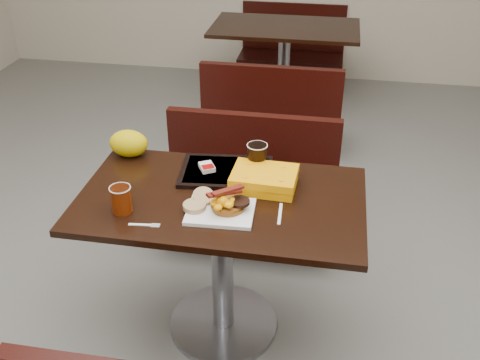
% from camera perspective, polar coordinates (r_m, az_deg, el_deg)
% --- Properties ---
extents(floor, '(6.00, 7.00, 0.01)m').
position_cam_1_polar(floor, '(2.81, -1.69, -14.71)').
color(floor, slate).
rests_on(floor, ground).
extents(table_near, '(1.20, 0.70, 0.75)m').
position_cam_1_polar(table_near, '(2.55, -1.82, -8.84)').
color(table_near, black).
rests_on(table_near, floor).
extents(bench_near_n, '(1.00, 0.46, 0.72)m').
position_cam_1_polar(bench_near_n, '(3.12, 0.76, -0.86)').
color(bench_near_n, black).
rests_on(bench_near_n, floor).
extents(table_far, '(1.20, 0.70, 0.75)m').
position_cam_1_polar(table_far, '(4.81, 4.49, 11.22)').
color(table_far, black).
rests_on(table_far, floor).
extents(bench_far_s, '(1.00, 0.46, 0.72)m').
position_cam_1_polar(bench_far_s, '(4.17, 3.45, 7.80)').
color(bench_far_s, black).
rests_on(bench_far_s, floor).
extents(bench_far_n, '(1.00, 0.46, 0.72)m').
position_cam_1_polar(bench_far_n, '(5.48, 5.29, 13.53)').
color(bench_far_n, black).
rests_on(bench_far_n, floor).
extents(platter, '(0.28, 0.22, 0.02)m').
position_cam_1_polar(platter, '(2.22, -2.02, -3.28)').
color(platter, white).
rests_on(platter, table_near).
extents(pancake_stack, '(0.16, 0.16, 0.03)m').
position_cam_1_polar(pancake_stack, '(2.22, -1.22, -2.62)').
color(pancake_stack, '#935A18').
rests_on(pancake_stack, platter).
extents(sausage_patty, '(0.09, 0.09, 0.01)m').
position_cam_1_polar(sausage_patty, '(2.20, -0.04, -2.24)').
color(sausage_patty, black).
rests_on(sausage_patty, pancake_stack).
extents(scrambled_eggs, '(0.09, 0.08, 0.05)m').
position_cam_1_polar(scrambled_eggs, '(2.18, -1.89, -2.24)').
color(scrambled_eggs, yellow).
rests_on(scrambled_eggs, pancake_stack).
extents(bacon_strips, '(0.16, 0.15, 0.01)m').
position_cam_1_polar(bacon_strips, '(2.18, -1.63, -1.28)').
color(bacon_strips, '#4B0509').
rests_on(bacon_strips, scrambled_eggs).
extents(muffin_bottom, '(0.09, 0.09, 0.02)m').
position_cam_1_polar(muffin_bottom, '(2.23, -4.71, -2.70)').
color(muffin_bottom, tan).
rests_on(muffin_bottom, platter).
extents(muffin_top, '(0.11, 0.11, 0.05)m').
position_cam_1_polar(muffin_top, '(2.26, -3.81, -1.69)').
color(muffin_top, tan).
rests_on(muffin_top, platter).
extents(coffee_cup_near, '(0.11, 0.11, 0.11)m').
position_cam_1_polar(coffee_cup_near, '(2.26, -12.12, -1.98)').
color(coffee_cup_near, '#973105').
rests_on(coffee_cup_near, table_near).
extents(fork, '(0.13, 0.04, 0.00)m').
position_cam_1_polar(fork, '(2.19, -10.29, -4.55)').
color(fork, white).
rests_on(fork, table_near).
extents(knife, '(0.02, 0.15, 0.00)m').
position_cam_1_polar(knife, '(2.22, 4.14, -3.47)').
color(knife, white).
rests_on(knife, table_near).
extents(condiment_syrup, '(0.05, 0.04, 0.01)m').
position_cam_1_polar(condiment_syrup, '(2.41, -2.14, -0.29)').
color(condiment_syrup, '#B35507').
rests_on(condiment_syrup, table_near).
extents(condiment_ketchup, '(0.05, 0.05, 0.01)m').
position_cam_1_polar(condiment_ketchup, '(2.35, -1.15, -1.25)').
color(condiment_ketchup, '#8C0504').
rests_on(condiment_ketchup, table_near).
extents(tray, '(0.44, 0.33, 0.02)m').
position_cam_1_polar(tray, '(2.48, -1.42, 0.86)').
color(tray, black).
rests_on(tray, table_near).
extents(hashbrown_sleeve_left, '(0.09, 0.10, 0.02)m').
position_cam_1_polar(hashbrown_sleeve_left, '(2.48, -3.43, 1.34)').
color(hashbrown_sleeve_left, silver).
rests_on(hashbrown_sleeve_left, tray).
extents(coffee_cup_far, '(0.09, 0.09, 0.12)m').
position_cam_1_polar(coffee_cup_far, '(2.46, 1.77, 2.41)').
color(coffee_cup_far, black).
rests_on(coffee_cup_far, tray).
extents(clamshell, '(0.28, 0.22, 0.07)m').
position_cam_1_polar(clamshell, '(2.38, 2.51, 0.07)').
color(clamshell, '#FB9C04').
rests_on(clamshell, table_near).
extents(paper_bag, '(0.22, 0.19, 0.13)m').
position_cam_1_polar(paper_bag, '(2.66, -11.38, 3.72)').
color(paper_bag, '#DAAC07').
rests_on(paper_bag, table_near).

